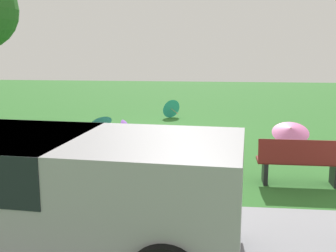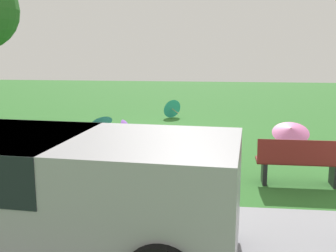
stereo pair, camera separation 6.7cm
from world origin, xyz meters
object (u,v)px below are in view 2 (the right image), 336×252
object	(u,v)px
parasol_blue_0	(31,148)
parasol_purple_0	(130,132)
park_bench	(300,162)
parasol_teal_0	(61,131)
parasol_pink_0	(291,131)
van_dark	(35,184)
parasol_teal_1	(171,108)
parasol_blue_2	(101,121)

from	to	relation	value
parasol_blue_0	parasol_purple_0	distance (m)	2.65
park_bench	parasol_blue_0	world-z (taller)	park_bench
parasol_purple_0	parasol_teal_0	bearing A→B (deg)	-7.00
parasol_purple_0	parasol_blue_0	bearing A→B (deg)	45.86
park_bench	parasol_pink_0	world-z (taller)	park_bench
parasol_teal_0	parasol_purple_0	world-z (taller)	parasol_purple_0
van_dark	parasol_teal_0	xyz separation A→B (m)	(2.02, -6.06, -0.58)
parasol_blue_0	parasol_purple_0	size ratio (longest dim) A/B	1.01
parasol_pink_0	parasol_teal_1	distance (m)	5.81
park_bench	parasol_teal_1	world-z (taller)	park_bench
van_dark	park_bench	bearing A→B (deg)	-140.46
parasol_pink_0	parasol_teal_1	bearing A→B (deg)	-52.52
parasol_purple_0	parasol_pink_0	distance (m)	4.09
parasol_teal_0	parasol_pink_0	bearing A→B (deg)	178.55
park_bench	parasol_blue_0	distance (m)	5.70
parasol_purple_0	parasol_teal_1	xyz separation A→B (m)	(-0.56, -4.70, -0.03)
parasol_teal_0	parasol_blue_0	size ratio (longest dim) A/B	0.98
parasol_purple_0	van_dark	bearing A→B (deg)	90.34
park_bench	parasol_blue_2	distance (m)	6.58
parasol_pink_0	parasol_blue_2	bearing A→B (deg)	-15.17
parasol_teal_0	parasol_purple_0	xyz separation A→B (m)	(-1.99, 0.24, 0.06)
park_bench	parasol_blue_2	bearing A→B (deg)	-40.20
parasol_teal_0	parasol_blue_0	world-z (taller)	parasol_blue_0
parasol_teal_0	parasol_teal_1	size ratio (longest dim) A/B	1.05
parasol_blue_2	parasol_teal_1	size ratio (longest dim) A/B	1.20
parasol_blue_0	parasol_blue_2	bearing A→B (deg)	-100.14
park_bench	parasol_purple_0	bearing A→B (deg)	-35.56
parasol_teal_1	park_bench	bearing A→B (deg)	113.59
parasol_blue_0	parasol_teal_1	bearing A→B (deg)	-110.01
parasol_teal_0	parasol_pink_0	distance (m)	6.08
park_bench	parasol_pink_0	xyz separation A→B (m)	(-0.30, -2.80, 0.04)
van_dark	parasol_blue_2	size ratio (longest dim) A/B	5.25
parasol_purple_0	parasol_teal_1	distance (m)	4.73
parasol_blue_2	parasol_teal_1	bearing A→B (deg)	-119.48
van_dark	parasol_pink_0	distance (m)	7.18
parasol_teal_1	parasol_pink_0	bearing A→B (deg)	127.48
van_dark	parasol_blue_0	distance (m)	4.38
park_bench	parasol_teal_0	bearing A→B (deg)	-27.08
park_bench	parasol_blue_2	world-z (taller)	park_bench
parasol_teal_1	parasol_teal_0	bearing A→B (deg)	60.22
van_dark	park_bench	distance (m)	4.90
parasol_blue_2	parasol_teal_1	xyz separation A→B (m)	(-1.79, -3.16, -0.04)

